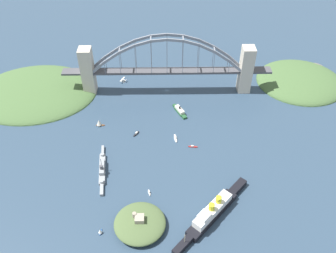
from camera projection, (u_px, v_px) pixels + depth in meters
ground_plane at (167, 90)px, 469.17m from camera, size 1400.00×1400.00×0.00m
harbor_arch_bridge at (167, 69)px, 447.91m from camera, size 259.14×17.11×77.23m
headland_west_shore at (300, 81)px, 484.88m from camera, size 114.30×108.70×23.15m
headland_east_shore at (37, 92)px, 466.34m from camera, size 157.77×130.41×21.00m
ocean_liner at (213, 212)px, 320.79m from camera, size 74.32×80.63×19.50m
naval_cruiser at (102, 169)px, 363.51m from camera, size 9.82×66.13×16.76m
harbor_ferry_steamer at (180, 111)px, 433.72m from camera, size 16.72×28.02×8.24m
fort_island_mid_harbor at (140, 223)px, 313.41m from camera, size 45.24×44.91×14.57m
seaplane_taxiing_near_bridge at (123, 80)px, 483.32m from camera, size 8.60×11.55×5.00m
small_boat_0 at (99, 123)px, 414.43m from camera, size 10.01×5.53×9.25m
small_boat_1 at (100, 231)px, 309.65m from camera, size 3.76×6.27×6.36m
small_boat_2 at (149, 193)px, 343.44m from camera, size 2.64×7.18×2.28m
small_boat_3 at (193, 147)px, 390.30m from camera, size 9.84×2.53×2.08m
small_boat_4 at (136, 134)px, 405.69m from camera, size 6.35×8.78×2.54m
small_boat_5 at (175, 138)px, 400.09m from camera, size 3.45×12.61×2.08m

